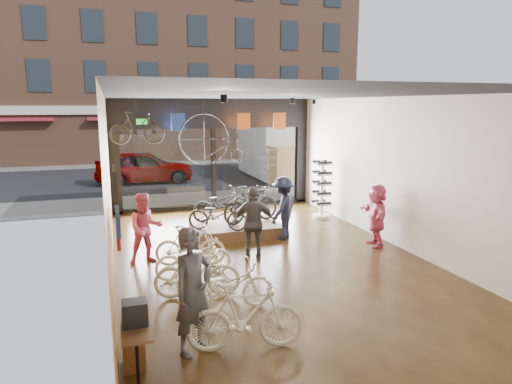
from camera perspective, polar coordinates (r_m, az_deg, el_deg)
name	(u,v)px	position (r m, az deg, el deg)	size (l,w,h in m)	color
ground_plane	(270,261)	(10.84, 1.76, -8.62)	(7.00, 12.00, 0.04)	black
ceiling	(271,94)	(10.23, 1.88, 12.11)	(7.00, 12.00, 0.04)	black
wall_left	(108,189)	(9.78, -18.01, 0.35)	(0.04, 12.00, 3.80)	#B46128
wall_right	(403,174)	(12.00, 17.88, 2.21)	(0.04, 12.00, 3.80)	beige
wall_back	(464,271)	(5.26, 24.59, -8.94)	(7.00, 0.04, 3.80)	beige
storefront	(213,154)	(16.09, -5.36, 4.76)	(7.00, 0.26, 3.80)	black
exit_sign	(142,122)	(15.56, -14.10, 8.52)	(0.35, 0.06, 0.18)	#198C26
street_road	(178,172)	(25.13, -9.72, 2.44)	(30.00, 18.00, 0.02)	black
sidewalk_near	(207,199)	(17.54, -6.10, -0.84)	(30.00, 2.40, 0.12)	slate
sidewalk_far	(169,162)	(29.05, -10.85, 3.66)	(30.00, 2.00, 0.12)	slate
opposite_building	(160,51)	(31.51, -11.90, 16.82)	(26.00, 5.00, 14.00)	brown
street_car	(144,167)	(21.87, -13.79, 3.07)	(1.78, 4.43, 1.51)	gray
box_truck	(279,153)	(22.16, 2.86, 4.90)	(2.21, 6.62, 2.61)	silver
floor_bike_1	(246,316)	(6.96, -1.30, -15.29)	(0.50, 1.75, 1.05)	beige
floor_bike_2	(227,287)	(8.17, -3.60, -11.82)	(0.59, 1.71, 0.90)	beige
floor_bike_3	(197,273)	(8.77, -7.36, -9.96)	(0.46, 1.63, 0.98)	beige
floor_bike_4	(193,257)	(9.78, -7.82, -8.10)	(0.57, 1.65, 0.87)	beige
floor_bike_5	(190,246)	(10.44, -8.21, -6.65)	(0.45, 1.58, 0.95)	beige
display_platform	(236,228)	(13.02, -2.53, -4.50)	(2.40, 1.80, 0.30)	#513822
display_bike_left	(218,215)	(12.15, -4.82, -2.87)	(0.56, 1.60, 0.84)	black
display_bike_mid	(251,204)	(12.88, -0.62, -1.51)	(0.51, 1.79, 1.08)	black
display_bike_right	(221,204)	(13.29, -4.44, -1.45)	(0.62, 1.79, 0.94)	black
customer_0	(193,291)	(6.80, -7.86, -12.15)	(0.69, 0.45, 1.89)	#3F3F44
customer_1	(146,228)	(10.75, -13.64, -4.43)	(0.80, 0.62, 1.64)	#CC4C72
customer_2	(254,223)	(10.63, -0.27, -3.94)	(1.03, 0.43, 1.76)	#3F3F44
customer_3	(283,208)	(12.31, 3.43, -2.02)	(1.11, 0.64, 1.71)	#161C33
customer_5	(376,215)	(12.12, 14.81, -2.81)	(1.50, 0.48, 1.61)	#CC4C72
sunglasses_rack	(322,189)	(14.74, 8.21, 0.35)	(0.55, 0.45, 1.87)	white
wall_merch	(122,277)	(6.55, -16.45, -10.10)	(0.40, 2.40, 2.60)	navy
penny_farthing	(215,140)	(14.44, -5.15, 6.46)	(2.01, 0.06, 1.61)	black
hung_bike	(137,128)	(13.87, -14.66, 7.74)	(0.45, 1.58, 0.95)	black
jersey_left	(178,122)	(14.99, -9.70, 8.62)	(0.45, 0.03, 0.55)	#1E3F99
jersey_mid	(244,121)	(15.46, -1.55, 8.83)	(0.45, 0.03, 0.55)	#CC5919
jersey_right	(280,121)	(15.86, 2.96, 8.87)	(0.45, 0.03, 0.55)	#CC5919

